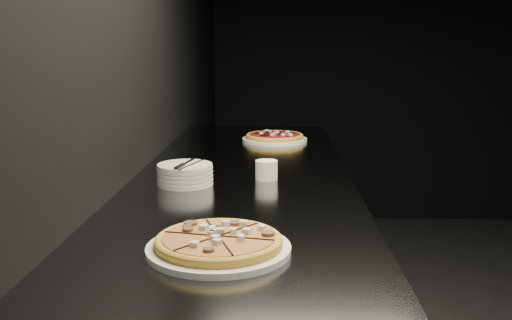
{
  "coord_description": "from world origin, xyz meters",
  "views": [
    {
      "loc": [
        -2.01,
        -1.93,
        1.36
      ],
      "look_at": [
        -2.08,
        -0.1,
        0.99
      ],
      "focal_mm": 40.0,
      "sensor_mm": 36.0,
      "label": 1
    }
  ],
  "objects_px": {
    "counter": "(243,298)",
    "pizza_mushroom": "(219,243)",
    "pizza_tomato": "(275,137)",
    "plate_stack": "(185,174)",
    "ramekin": "(266,169)",
    "cutlery": "(186,164)"
  },
  "relations": [
    {
      "from": "counter",
      "to": "pizza_mushroom",
      "type": "relative_size",
      "value": 7.45
    },
    {
      "from": "pizza_tomato",
      "to": "plate_stack",
      "type": "bearing_deg",
      "value": -108.4
    },
    {
      "from": "pizza_tomato",
      "to": "plate_stack",
      "type": "height_order",
      "value": "plate_stack"
    },
    {
      "from": "counter",
      "to": "ramekin",
      "type": "height_order",
      "value": "ramekin"
    },
    {
      "from": "pizza_tomato",
      "to": "counter",
      "type": "bearing_deg",
      "value": -98.53
    },
    {
      "from": "pizza_mushroom",
      "to": "plate_stack",
      "type": "relative_size",
      "value": 1.85
    },
    {
      "from": "plate_stack",
      "to": "cutlery",
      "type": "xyz_separation_m",
      "value": [
        0.01,
        -0.01,
        0.04
      ]
    },
    {
      "from": "cutlery",
      "to": "ramekin",
      "type": "bearing_deg",
      "value": 31.22
    },
    {
      "from": "pizza_mushroom",
      "to": "plate_stack",
      "type": "bearing_deg",
      "value": 105.62
    },
    {
      "from": "plate_stack",
      "to": "ramekin",
      "type": "distance_m",
      "value": 0.27
    },
    {
      "from": "pizza_mushroom",
      "to": "plate_stack",
      "type": "height_order",
      "value": "plate_stack"
    },
    {
      "from": "pizza_mushroom",
      "to": "cutlery",
      "type": "bearing_deg",
      "value": 105.33
    },
    {
      "from": "pizza_mushroom",
      "to": "cutlery",
      "type": "distance_m",
      "value": 0.62
    },
    {
      "from": "pizza_tomato",
      "to": "cutlery",
      "type": "relative_size",
      "value": 1.68
    },
    {
      "from": "counter",
      "to": "pizza_tomato",
      "type": "bearing_deg",
      "value": 81.47
    },
    {
      "from": "counter",
      "to": "cutlery",
      "type": "distance_m",
      "value": 0.58
    },
    {
      "from": "plate_stack",
      "to": "counter",
      "type": "bearing_deg",
      "value": 38.82
    },
    {
      "from": "pizza_mushroom",
      "to": "pizza_tomato",
      "type": "relative_size",
      "value": 1.08
    },
    {
      "from": "counter",
      "to": "pizza_tomato",
      "type": "xyz_separation_m",
      "value": [
        0.11,
        0.71,
        0.48
      ]
    },
    {
      "from": "counter",
      "to": "pizza_tomato",
      "type": "relative_size",
      "value": 8.02
    },
    {
      "from": "ramekin",
      "to": "pizza_tomato",
      "type": "bearing_deg",
      "value": 88.29
    },
    {
      "from": "cutlery",
      "to": "pizza_tomato",
      "type": "bearing_deg",
      "value": 84.36
    }
  ]
}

